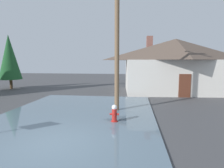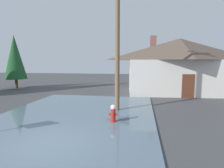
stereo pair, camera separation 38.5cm
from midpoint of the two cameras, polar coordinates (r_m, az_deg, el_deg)
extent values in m
cube|color=#424244|center=(7.26, -17.42, -18.26)|extent=(80.00, 80.00, 0.10)
cube|color=slate|center=(10.45, -10.08, -9.66)|extent=(8.56, 11.37, 0.08)
cylinder|color=#AD231E|center=(9.16, 1.60, -11.84)|extent=(0.33, 0.33, 0.11)
cylinder|color=#AD231E|center=(9.05, 1.61, -9.69)|extent=(0.24, 0.24, 0.61)
sphere|color=white|center=(8.95, 1.62, -7.38)|extent=(0.27, 0.27, 0.27)
cylinder|color=#AD231E|center=(9.07, 0.49, -9.46)|extent=(0.11, 0.10, 0.10)
cylinder|color=#AD231E|center=(9.02, 2.74, -9.55)|extent=(0.11, 0.10, 0.10)
cylinder|color=#AD231E|center=(8.87, 1.46, -9.82)|extent=(0.12, 0.11, 0.12)
cylinder|color=brown|center=(10.95, 2.74, 14.04)|extent=(0.28, 0.28, 8.72)
cube|color=beige|center=(19.27, 20.70, 2.32)|extent=(10.11, 6.74, 3.20)
pyramid|color=brown|center=(19.26, 21.04, 10.18)|extent=(10.92, 7.28, 2.08)
cube|color=brown|center=(19.85, 13.36, 11.85)|extent=(0.65, 0.65, 1.87)
cube|color=#592D1E|center=(16.46, 23.45, -0.64)|extent=(1.00, 0.14, 2.00)
cylinder|color=#4C3823|center=(23.44, -27.46, 0.12)|extent=(0.30, 0.30, 1.08)
cone|color=#1E5128|center=(23.32, -27.87, 7.48)|extent=(2.41, 2.41, 4.93)
camera|label=1|loc=(0.19, -88.93, 0.13)|focal=29.01mm
camera|label=2|loc=(0.19, 91.07, -0.13)|focal=29.01mm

